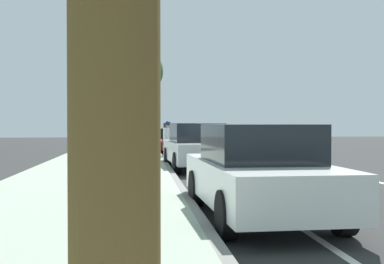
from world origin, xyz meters
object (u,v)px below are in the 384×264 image
at_px(bicycle_at_curb, 173,152).
at_px(parked_sedan_red_nearest, 179,139).
at_px(cyclist_with_backpack, 167,136).
at_px(street_tree_near_cyclist, 138,72).
at_px(parked_sedan_silver_second, 196,147).
at_px(parked_sedan_white_mid, 258,172).

bearing_deg(bicycle_at_curb, parked_sedan_red_nearest, -97.08).
relative_size(parked_sedan_red_nearest, bicycle_at_curb, 2.85).
distance_m(cyclist_with_backpack, street_tree_near_cyclist, 9.12).
distance_m(parked_sedan_red_nearest, street_tree_near_cyclist, 5.99).
xyz_separation_m(cyclist_with_backpack, street_tree_near_cyclist, (1.24, -8.34, 3.46)).
bearing_deg(parked_sedan_silver_second, parked_sedan_white_mid, 90.34).
xyz_separation_m(parked_sedan_red_nearest, parked_sedan_silver_second, (0.06, 8.49, 0.00)).
distance_m(parked_sedan_red_nearest, bicycle_at_curb, 4.59).
bearing_deg(cyclist_with_backpack, bicycle_at_curb, 115.34).
bearing_deg(street_tree_near_cyclist, cyclist_with_backpack, 98.43).
xyz_separation_m(parked_sedan_red_nearest, cyclist_with_backpack, (0.78, 4.07, 0.22)).
height_order(parked_sedan_red_nearest, street_tree_near_cyclist, street_tree_near_cyclist).
xyz_separation_m(parked_sedan_white_mid, cyclist_with_backpack, (0.77, -12.94, 0.22)).
bearing_deg(parked_sedan_red_nearest, parked_sedan_white_mid, 89.96).
distance_m(parked_sedan_silver_second, parked_sedan_white_mid, 8.52).
bearing_deg(parked_sedan_silver_second, bicycle_at_curb, -82.77).
bearing_deg(bicycle_at_curb, parked_sedan_white_mid, 92.53).
relative_size(parked_sedan_silver_second, street_tree_near_cyclist, 0.78).
bearing_deg(street_tree_near_cyclist, bicycle_at_curb, 99.39).
height_order(parked_sedan_white_mid, cyclist_with_backpack, cyclist_with_backpack).
distance_m(parked_sedan_red_nearest, parked_sedan_white_mid, 17.01).
height_order(parked_sedan_red_nearest, parked_sedan_silver_second, same).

